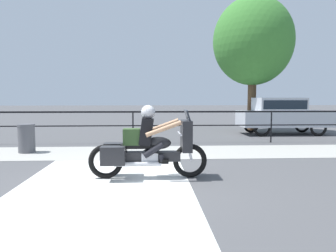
# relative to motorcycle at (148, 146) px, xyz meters

# --- Properties ---
(ground_plane) EXTENTS (120.00, 120.00, 0.00)m
(ground_plane) POSITION_rel_motorcycle_xyz_m (-0.57, -0.24, -0.67)
(ground_plane) COLOR #4C4C4F
(sidewalk_band) EXTENTS (44.00, 2.40, 0.01)m
(sidewalk_band) POSITION_rel_motorcycle_xyz_m (-0.57, 3.16, -0.66)
(sidewalk_band) COLOR #A8A59E
(sidewalk_band) RESTS_ON ground
(crosswalk_band) EXTENTS (3.28, 6.00, 0.01)m
(crosswalk_band) POSITION_rel_motorcycle_xyz_m (-0.82, -0.44, -0.66)
(crosswalk_band) COLOR silver
(crosswalk_band) RESTS_ON ground
(fence_railing) EXTENTS (36.00, 0.05, 1.18)m
(fence_railing) POSITION_rel_motorcycle_xyz_m (-0.57, 5.13, 0.26)
(fence_railing) COLOR black
(fence_railing) RESTS_ON ground
(motorcycle) EXTENTS (2.46, 0.76, 1.52)m
(motorcycle) POSITION_rel_motorcycle_xyz_m (0.00, 0.00, 0.00)
(motorcycle) COLOR black
(motorcycle) RESTS_ON ground
(parked_car) EXTENTS (3.97, 1.65, 1.65)m
(parked_car) POSITION_rel_motorcycle_xyz_m (5.95, 7.66, 0.28)
(parked_car) COLOR #B7BCC4
(parked_car) RESTS_ON ground
(trash_bin) EXTENTS (0.51, 0.51, 0.87)m
(trash_bin) POSITION_rel_motorcycle_xyz_m (-3.67, 3.30, -0.23)
(trash_bin) COLOR #515156
(trash_bin) RESTS_ON ground
(tree_behind_sign) EXTENTS (3.78, 3.78, 6.41)m
(tree_behind_sign) POSITION_rel_motorcycle_xyz_m (4.94, 8.85, 3.64)
(tree_behind_sign) COLOR brown
(tree_behind_sign) RESTS_ON ground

